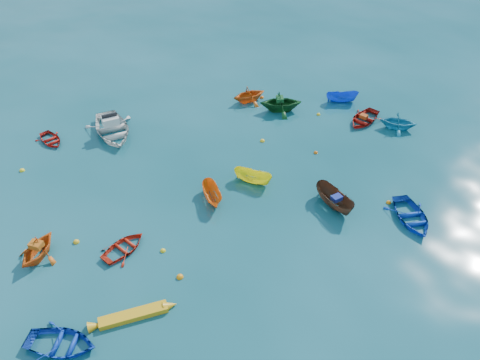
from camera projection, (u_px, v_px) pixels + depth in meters
ground at (290, 228)px, 27.91m from camera, size 160.00×160.00×0.00m
dinghy_blue_sw at (62, 347)px, 21.95m from camera, size 4.13×4.12×0.71m
sampan_brown_mid at (333, 206)px, 29.41m from camera, size 1.55×3.36×1.26m
dinghy_blue_se at (410, 219)px, 28.47m from camera, size 3.92×4.36×0.74m
dinghy_orange_w at (40, 256)px, 26.22m from camera, size 3.58×3.51×1.43m
sampan_yellow_mid at (253, 182)px, 31.20m from camera, size 2.21×2.84×1.04m
dinghy_cyan_se at (397, 128)px, 36.16m from camera, size 3.57×3.63×1.45m
dinghy_red_nw at (125, 250)px, 26.59m from camera, size 3.13×2.54×0.57m
sampan_orange_n at (213, 199)px, 29.86m from camera, size 1.85×2.86×1.04m
dinghy_green_n at (280, 110)px, 38.20m from camera, size 4.36×4.24×1.75m
dinghy_red_ne at (363, 121)px, 36.97m from camera, size 3.77×3.05×0.69m
sampan_blue_far at (341, 102)px, 39.27m from camera, size 2.76×2.41×1.04m
dinghy_red_far at (51, 142)px, 34.81m from camera, size 2.02×2.69×0.53m
dinghy_orange_far at (249, 101)px, 39.35m from camera, size 3.24×2.93×1.49m
kayak_yellow at (134, 317)px, 23.20m from camera, size 4.07×1.85×0.42m
motorboat_white at (113, 134)px, 35.61m from camera, size 4.60×5.72×1.65m
tarp_blue_a at (337, 198)px, 28.81m from camera, size 0.67×0.53×0.30m
tarp_orange_a at (36, 245)px, 25.69m from camera, size 0.84×0.88×0.34m
tarp_green_b at (280, 99)px, 37.52m from camera, size 0.88×0.93×0.36m
tarp_orange_b at (364, 116)px, 36.60m from camera, size 0.54×0.65×0.28m
buoy_ye_a at (163, 251)px, 26.51m from camera, size 0.32×0.32×0.32m
buoy_or_b at (388, 203)px, 29.63m from camera, size 0.32×0.32×0.32m
buoy_ye_b at (76, 242)px, 27.03m from camera, size 0.36×0.36×0.36m
buoy_or_c at (180, 277)px, 25.08m from camera, size 0.39×0.39×0.39m
buoy_ye_c at (262, 141)px, 34.84m from camera, size 0.36×0.36×0.36m
buoy_or_d at (316, 153)px, 33.71m from camera, size 0.31×0.31×0.31m
buoy_ye_d at (22, 171)px, 32.12m from camera, size 0.35×0.35×0.35m
buoy_or_e at (262, 98)px, 39.78m from camera, size 0.35×0.35×0.35m
buoy_ye_e at (318, 115)px, 37.69m from camera, size 0.31×0.31×0.31m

